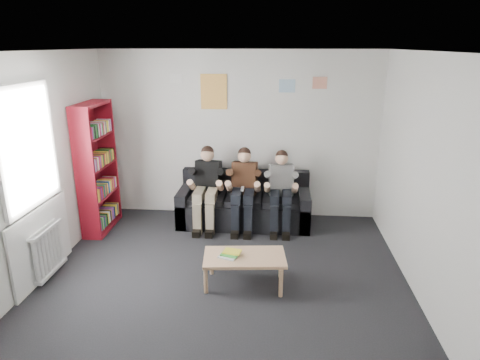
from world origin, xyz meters
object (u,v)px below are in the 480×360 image
object	(u,v)px
bookshelf	(97,168)
person_right	(281,191)
person_middle	(243,190)
sofa	(244,205)
coffee_table	(245,259)
person_left	(206,188)

from	to	relation	value
bookshelf	person_right	size ratio (longest dim) A/B	1.61
bookshelf	person_middle	bearing A→B (deg)	5.17
person_middle	person_right	size ratio (longest dim) A/B	1.03
sofa	person_middle	xyz separation A→B (m)	(-0.00, -0.19, 0.34)
coffee_table	person_middle	distance (m)	1.74
person_left	person_middle	size ratio (longest dim) A/B	1.01
coffee_table	person_middle	xyz separation A→B (m)	(-0.15, 1.71, 0.29)
bookshelf	person_left	xyz separation A→B (m)	(1.62, 0.24, -0.35)
person_middle	person_right	bearing A→B (deg)	7.35
bookshelf	person_right	distance (m)	2.81
bookshelf	coffee_table	world-z (taller)	bookshelf
sofa	person_left	xyz separation A→B (m)	(-0.58, -0.19, 0.34)
sofa	person_middle	world-z (taller)	person_middle
person_middle	coffee_table	bearing A→B (deg)	-77.78
person_left	person_middle	world-z (taller)	person_left
person_left	person_middle	bearing A→B (deg)	7.86
bookshelf	coffee_table	distance (m)	2.84
sofa	bookshelf	bearing A→B (deg)	-168.85
coffee_table	person_middle	bearing A→B (deg)	95.08
person_left	coffee_table	bearing A→B (deg)	-59.02
person_middle	person_right	distance (m)	0.58
bookshelf	person_right	bearing A→B (deg)	3.92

